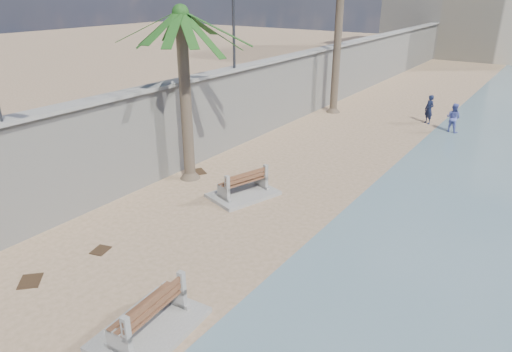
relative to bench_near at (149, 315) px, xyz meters
The scene contains 11 objects.
ground_plane 1.32m from the bench_near, 140.64° to the right, with size 140.00×140.00×0.00m, color #A18163.
seawall 20.22m from the bench_near, 107.80° to the left, with size 0.45×70.00×3.50m, color gray.
wall_cap 20.41m from the bench_near, 107.80° to the left, with size 0.80×70.00×0.12m, color gray.
bench_near is the anchor object (origin of this frame).
bench_far 7.22m from the bench_near, 109.65° to the left, with size 2.20×2.68×0.97m.
palm_mid 10.32m from the bench_near, 126.35° to the left, with size 5.00×5.00×7.03m.
person_a 20.20m from the bench_near, 88.91° to the left, with size 0.65×0.44×1.80m, color #131B36.
person_b 19.34m from the bench_near, 84.52° to the left, with size 0.80×0.62×1.67m, color #535BAB.
debris_b 3.92m from the bench_near, behind, with size 0.64×0.51×0.03m, color #382616.
debris_c 9.26m from the bench_near, 124.91° to the left, with size 0.70×0.56×0.03m, color #382616.
debris_d 3.93m from the bench_near, 157.39° to the left, with size 0.51×0.41×0.03m, color #382616.
Camera 1 is at (7.33, -4.41, 6.94)m, focal length 32.00 mm.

